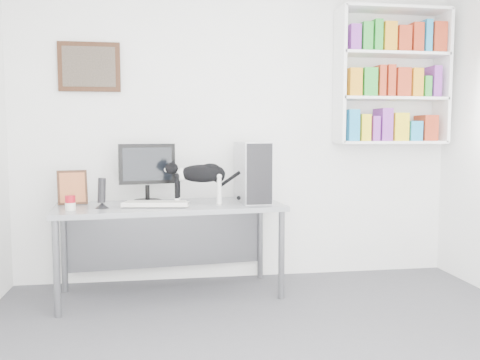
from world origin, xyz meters
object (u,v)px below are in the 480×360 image
(keyboard, at_px, (156,204))
(cat, at_px, (200,184))
(speaker, at_px, (102,192))
(monitor, at_px, (147,172))
(pc_tower, at_px, (252,172))
(leaning_print, at_px, (72,187))
(bookshelf, at_px, (392,77))
(desk, at_px, (171,250))
(soup_can, at_px, (70,203))

(keyboard, distance_m, cat, 0.39)
(keyboard, distance_m, speaker, 0.42)
(monitor, distance_m, pc_tower, 0.88)
(keyboard, xyz_separation_m, leaning_print, (-0.67, 0.21, 0.12))
(keyboard, bearing_deg, speaker, -167.50)
(keyboard, height_order, pc_tower, pc_tower)
(bookshelf, xyz_separation_m, desk, (-2.03, -0.32, -1.47))
(soup_can, distance_m, cat, 1.01)
(bookshelf, relative_size, desk, 0.68)
(bookshelf, xyz_separation_m, cat, (-1.79, -0.36, -0.92))
(leaning_print, height_order, cat, cat)
(keyboard, height_order, leaning_print, leaning_print)
(desk, relative_size, cat, 3.28)
(monitor, bearing_deg, soup_can, -156.44)
(desk, relative_size, keyboard, 3.52)
(desk, height_order, keyboard, keyboard)
(speaker, height_order, leaning_print, leaning_print)
(soup_can, bearing_deg, desk, 14.98)
(desk, relative_size, leaning_print, 6.27)
(bookshelf, distance_m, cat, 2.05)
(monitor, relative_size, leaning_print, 1.73)
(bookshelf, relative_size, keyboard, 2.41)
(monitor, xyz_separation_m, leaning_print, (-0.60, -0.06, -0.11))
(cat, bearing_deg, monitor, 162.13)
(desk, relative_size, monitor, 3.62)
(keyboard, height_order, speaker, speaker)
(pc_tower, xyz_separation_m, leaning_print, (-1.48, 0.02, -0.11))
(desk, bearing_deg, pc_tower, 2.67)
(pc_tower, bearing_deg, speaker, -172.55)
(speaker, bearing_deg, pc_tower, 23.00)
(bookshelf, height_order, cat, bookshelf)
(monitor, relative_size, soup_can, 4.48)
(keyboard, xyz_separation_m, soup_can, (-0.63, -0.11, 0.04))
(bookshelf, relative_size, speaker, 5.06)
(keyboard, bearing_deg, pc_tower, 21.26)
(leaning_print, bearing_deg, cat, -22.43)
(bookshelf, xyz_separation_m, monitor, (-2.22, -0.13, -0.84))
(leaning_print, distance_m, soup_can, 0.33)
(monitor, xyz_separation_m, pc_tower, (0.88, -0.08, 0.00))
(desk, relative_size, soup_can, 16.24)
(pc_tower, xyz_separation_m, cat, (-0.45, -0.14, -0.08))
(soup_can, xyz_separation_m, cat, (0.99, 0.16, 0.11))
(monitor, bearing_deg, cat, -38.31)
(monitor, bearing_deg, pc_tower, -16.22)
(bookshelf, distance_m, keyboard, 2.43)
(pc_tower, height_order, leaning_print, pc_tower)
(bookshelf, height_order, soup_can, bookshelf)
(desk, bearing_deg, monitor, 129.60)
(monitor, relative_size, pc_tower, 1.00)
(monitor, bearing_deg, desk, -55.70)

